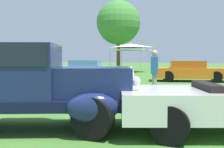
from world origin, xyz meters
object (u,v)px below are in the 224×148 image
at_px(feature_pickup_truck, 27,86).
at_px(canopy_tent_left_field, 130,47).
at_px(show_car_orange, 190,71).
at_px(show_car_charcoal, 23,68).
at_px(show_car_skyblue, 87,69).
at_px(spectator_between_cars, 154,72).

bearing_deg(feature_pickup_truck, canopy_tent_left_field, 103.54).
xyz_separation_m(show_car_orange, canopy_tent_left_field, (-6.53, 8.10, 1.82)).
bearing_deg(show_car_orange, canopy_tent_left_field, 128.85).
relative_size(feature_pickup_truck, canopy_tent_left_field, 1.37).
bearing_deg(feature_pickup_truck, show_car_orange, 82.76).
bearing_deg(show_car_charcoal, feature_pickup_truck, -48.93).
height_order(feature_pickup_truck, show_car_skyblue, feature_pickup_truck).
bearing_deg(canopy_tent_left_field, feature_pickup_truck, -76.46).
bearing_deg(show_car_orange, spectator_between_cars, -92.49).
bearing_deg(spectator_between_cars, feature_pickup_truck, -103.74).
distance_m(show_car_charcoal, show_car_orange, 12.39).
bearing_deg(show_car_charcoal, spectator_between_cars, -30.94).
relative_size(show_car_charcoal, show_car_orange, 0.99).
distance_m(show_car_skyblue, show_car_orange, 6.90).
xyz_separation_m(show_car_charcoal, show_car_skyblue, (5.50, 0.09, 0.00)).
height_order(show_car_skyblue, canopy_tent_left_field, canopy_tent_left_field).
height_order(show_car_orange, spectator_between_cars, spectator_between_cars).
bearing_deg(canopy_tent_left_field, show_car_orange, -51.15).
bearing_deg(show_car_skyblue, canopy_tent_left_field, 87.34).
distance_m(show_car_skyblue, canopy_tent_left_field, 8.25).
height_order(show_car_skyblue, show_car_orange, same).
bearing_deg(feature_pickup_truck, show_car_charcoal, 131.07).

